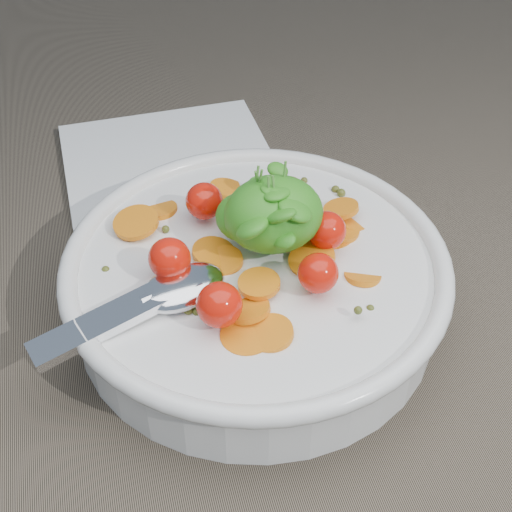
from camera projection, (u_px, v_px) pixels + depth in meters
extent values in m
plane|color=brown|center=(229.00, 313.00, 0.51)|extent=(6.00, 6.00, 0.00)
cylinder|color=white|center=(256.00, 287.00, 0.49)|extent=(0.25, 0.25, 0.05)
torus|color=white|center=(256.00, 262.00, 0.48)|extent=(0.26, 0.26, 0.01)
cylinder|color=white|center=(256.00, 308.00, 0.51)|extent=(0.12, 0.12, 0.01)
cylinder|color=brown|center=(256.00, 287.00, 0.49)|extent=(0.23, 0.23, 0.04)
cylinder|color=orange|center=(288.00, 206.00, 0.53)|extent=(0.04, 0.04, 0.01)
cylinder|color=orange|center=(224.00, 262.00, 0.48)|extent=(0.03, 0.04, 0.01)
cylinder|color=orange|center=(159.00, 210.00, 0.52)|extent=(0.04, 0.04, 0.01)
cylinder|color=orange|center=(270.00, 334.00, 0.43)|extent=(0.04, 0.04, 0.01)
cylinder|color=orange|center=(338.00, 231.00, 0.50)|extent=(0.03, 0.03, 0.01)
cylinder|color=orange|center=(292.00, 225.00, 0.50)|extent=(0.04, 0.04, 0.01)
cylinder|color=orange|center=(296.00, 220.00, 0.51)|extent=(0.03, 0.03, 0.01)
cylinder|color=orange|center=(351.00, 222.00, 0.51)|extent=(0.03, 0.03, 0.01)
cylinder|color=orange|center=(248.00, 310.00, 0.44)|extent=(0.04, 0.04, 0.02)
cylinder|color=orange|center=(247.00, 337.00, 0.43)|extent=(0.05, 0.05, 0.00)
cylinder|color=orange|center=(136.00, 222.00, 0.50)|extent=(0.05, 0.05, 0.01)
cylinder|color=orange|center=(330.00, 236.00, 0.50)|extent=(0.04, 0.04, 0.01)
cylinder|color=orange|center=(214.00, 253.00, 0.48)|extent=(0.04, 0.04, 0.01)
cylinder|color=orange|center=(259.00, 283.00, 0.45)|extent=(0.04, 0.04, 0.01)
cylinder|color=orange|center=(312.00, 258.00, 0.47)|extent=(0.04, 0.04, 0.02)
cylinder|color=orange|center=(255.00, 216.00, 0.52)|extent=(0.03, 0.03, 0.01)
cylinder|color=orange|center=(314.00, 217.00, 0.52)|extent=(0.02, 0.02, 0.01)
cylinder|color=orange|center=(229.00, 192.00, 0.53)|extent=(0.04, 0.04, 0.02)
cylinder|color=orange|center=(319.00, 239.00, 0.49)|extent=(0.03, 0.03, 0.01)
cylinder|color=orange|center=(341.00, 209.00, 0.51)|extent=(0.04, 0.04, 0.01)
cylinder|color=orange|center=(189.00, 288.00, 0.46)|extent=(0.03, 0.03, 0.00)
cylinder|color=orange|center=(362.00, 277.00, 0.47)|extent=(0.03, 0.03, 0.01)
sphere|color=#4B511B|center=(197.00, 312.00, 0.44)|extent=(0.01, 0.01, 0.01)
sphere|color=#4B511B|center=(358.00, 310.00, 0.43)|extent=(0.01, 0.01, 0.01)
sphere|color=#4B511B|center=(272.00, 216.00, 0.50)|extent=(0.01, 0.01, 0.01)
sphere|color=#4B511B|center=(229.00, 309.00, 0.44)|extent=(0.01, 0.01, 0.01)
sphere|color=#4B511B|center=(188.00, 310.00, 0.44)|extent=(0.01, 0.01, 0.01)
sphere|color=#4B511B|center=(335.00, 190.00, 0.54)|extent=(0.01, 0.01, 0.01)
sphere|color=#4B511B|center=(306.00, 276.00, 0.46)|extent=(0.00, 0.00, 0.00)
sphere|color=#4B511B|center=(304.00, 181.00, 0.54)|extent=(0.01, 0.01, 0.01)
sphere|color=#4B511B|center=(166.00, 229.00, 0.50)|extent=(0.01, 0.01, 0.01)
sphere|color=#4B511B|center=(341.00, 193.00, 0.53)|extent=(0.01, 0.01, 0.01)
sphere|color=#4B511B|center=(202.00, 294.00, 0.45)|extent=(0.01, 0.01, 0.01)
sphere|color=#4B511B|center=(370.00, 309.00, 0.45)|extent=(0.01, 0.01, 0.01)
sphere|color=#4B511B|center=(106.00, 270.00, 0.47)|extent=(0.01, 0.01, 0.01)
sphere|color=#4B511B|center=(210.00, 293.00, 0.45)|extent=(0.01, 0.01, 0.01)
sphere|color=red|center=(327.00, 231.00, 0.48)|extent=(0.03, 0.03, 0.03)
sphere|color=red|center=(289.00, 194.00, 0.51)|extent=(0.03, 0.03, 0.03)
sphere|color=red|center=(204.00, 201.00, 0.50)|extent=(0.03, 0.03, 0.03)
sphere|color=red|center=(169.00, 258.00, 0.45)|extent=(0.03, 0.03, 0.03)
sphere|color=red|center=(219.00, 305.00, 0.42)|extent=(0.03, 0.03, 0.03)
sphere|color=red|center=(318.00, 273.00, 0.44)|extent=(0.03, 0.03, 0.03)
ellipsoid|color=green|center=(274.00, 214.00, 0.47)|extent=(0.07, 0.06, 0.05)
ellipsoid|color=green|center=(244.00, 217.00, 0.48)|extent=(0.04, 0.04, 0.03)
ellipsoid|color=green|center=(285.00, 189.00, 0.46)|extent=(0.02, 0.02, 0.02)
ellipsoid|color=green|center=(263.00, 191.00, 0.47)|extent=(0.03, 0.03, 0.02)
ellipsoid|color=green|center=(277.00, 194.00, 0.45)|extent=(0.03, 0.03, 0.01)
ellipsoid|color=green|center=(274.00, 184.00, 0.46)|extent=(0.02, 0.02, 0.01)
ellipsoid|color=green|center=(291.00, 205.00, 0.48)|extent=(0.03, 0.03, 0.02)
ellipsoid|color=green|center=(265.00, 216.00, 0.46)|extent=(0.03, 0.03, 0.01)
ellipsoid|color=green|center=(249.00, 191.00, 0.47)|extent=(0.03, 0.03, 0.02)
ellipsoid|color=green|center=(271.00, 195.00, 0.46)|extent=(0.04, 0.04, 0.02)
ellipsoid|color=green|center=(275.00, 190.00, 0.45)|extent=(0.02, 0.02, 0.01)
ellipsoid|color=green|center=(259.00, 201.00, 0.48)|extent=(0.03, 0.02, 0.02)
ellipsoid|color=green|center=(295.00, 209.00, 0.45)|extent=(0.03, 0.03, 0.02)
ellipsoid|color=green|center=(269.00, 206.00, 0.46)|extent=(0.02, 0.02, 0.01)
ellipsoid|color=green|center=(284.00, 240.00, 0.45)|extent=(0.02, 0.02, 0.02)
ellipsoid|color=green|center=(281.00, 216.00, 0.44)|extent=(0.03, 0.03, 0.02)
ellipsoid|color=green|center=(294.00, 195.00, 0.47)|extent=(0.03, 0.03, 0.02)
ellipsoid|color=green|center=(278.00, 192.00, 0.45)|extent=(0.03, 0.03, 0.02)
ellipsoid|color=green|center=(278.00, 170.00, 0.50)|extent=(0.02, 0.02, 0.02)
ellipsoid|color=green|center=(253.00, 228.00, 0.44)|extent=(0.03, 0.03, 0.03)
cylinder|color=#4C8C33|center=(269.00, 208.00, 0.45)|extent=(0.00, 0.01, 0.04)
cylinder|color=#4C8C33|center=(260.00, 192.00, 0.47)|extent=(0.01, 0.01, 0.04)
cylinder|color=#4C8C33|center=(257.00, 196.00, 0.46)|extent=(0.01, 0.00, 0.04)
cylinder|color=#4C8C33|center=(276.00, 208.00, 0.45)|extent=(0.00, 0.01, 0.04)
cylinder|color=#4C8C33|center=(283.00, 192.00, 0.47)|extent=(0.01, 0.01, 0.04)
cylinder|color=#4C8C33|center=(255.00, 198.00, 0.46)|extent=(0.01, 0.02, 0.04)
ellipsoid|color=silver|center=(182.00, 287.00, 0.45)|extent=(0.07, 0.05, 0.02)
cube|color=silver|center=(117.00, 316.00, 0.43)|extent=(0.11, 0.05, 0.02)
cylinder|color=silver|center=(157.00, 297.00, 0.44)|extent=(0.02, 0.02, 0.01)
cube|color=white|center=(169.00, 160.00, 0.64)|extent=(0.19, 0.16, 0.01)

